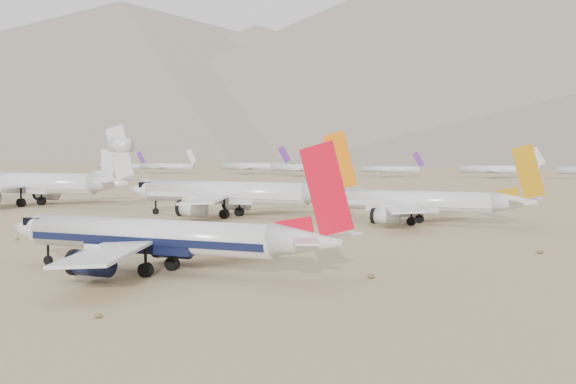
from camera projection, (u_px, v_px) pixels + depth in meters
name	position (u px, v px, depth m)	size (l,w,h in m)	color
ground	(174.00, 266.00, 96.19)	(7000.00, 7000.00, 0.00)	#987F58
main_airliner	(163.00, 238.00, 90.03)	(42.38, 41.39, 14.96)	silver
row2_gold_tail	(418.00, 202.00, 150.08)	(42.40, 41.46, 15.10)	silver
row2_orange_tail	(235.00, 194.00, 165.44)	(49.84, 48.75, 17.78)	silver
row2_white_trijet	(36.00, 183.00, 198.77)	(56.64, 55.35, 20.07)	silver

